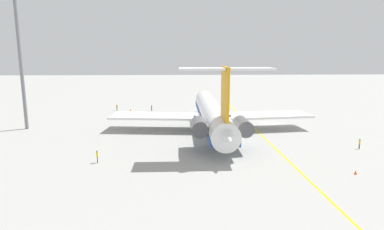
% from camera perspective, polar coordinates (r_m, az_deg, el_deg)
% --- Properties ---
extents(ground, '(339.88, 339.88, 0.00)m').
position_cam_1_polar(ground, '(74.41, 13.78, -1.56)').
color(ground, '#9E9E99').
extents(main_jetliner, '(46.48, 41.42, 13.57)m').
position_cam_1_polar(main_jetliner, '(64.70, 3.59, 0.26)').
color(main_jetliner, white).
rests_on(main_jetliner, ground).
extents(ground_crew_near_nose, '(0.27, 0.37, 1.69)m').
position_cam_1_polar(ground_crew_near_nose, '(60.10, 27.27, -4.32)').
color(ground_crew_near_nose, black).
rests_on(ground_crew_near_nose, ground).
extents(ground_crew_near_tail, '(0.26, 0.41, 1.64)m').
position_cam_1_polar(ground_crew_near_tail, '(91.83, -13.01, 1.43)').
color(ground_crew_near_tail, black).
rests_on(ground_crew_near_tail, ground).
extents(ground_crew_portside, '(0.46, 0.29, 1.83)m').
position_cam_1_polar(ground_crew_portside, '(48.74, -16.26, -6.73)').
color(ground_crew_portside, black).
rests_on(ground_crew_portside, ground).
extents(ground_crew_starboard, '(0.27, 0.40, 1.67)m').
position_cam_1_polar(ground_crew_starboard, '(89.38, -7.09, 1.38)').
color(ground_crew_starboard, black).
rests_on(ground_crew_starboard, ground).
extents(safety_cone_nose, '(0.40, 0.40, 0.55)m').
position_cam_1_polar(safety_cone_nose, '(47.78, 26.71, -8.94)').
color(safety_cone_nose, '#EA590F').
rests_on(safety_cone_nose, ground).
extents(safety_cone_wingtip, '(0.40, 0.40, 0.55)m').
position_cam_1_polar(safety_cone_wingtip, '(90.60, -10.72, 0.90)').
color(safety_cone_wingtip, '#EA590F').
rests_on(safety_cone_wingtip, ground).
extents(taxiway_centreline, '(80.03, 0.99, 0.01)m').
position_cam_1_polar(taxiway_centreline, '(68.25, 11.08, -2.54)').
color(taxiway_centreline, gold).
rests_on(taxiway_centreline, ground).
extents(light_mast, '(4.00, 0.70, 27.08)m').
position_cam_1_polar(light_mast, '(74.46, -27.85, 8.99)').
color(light_mast, slate).
rests_on(light_mast, ground).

